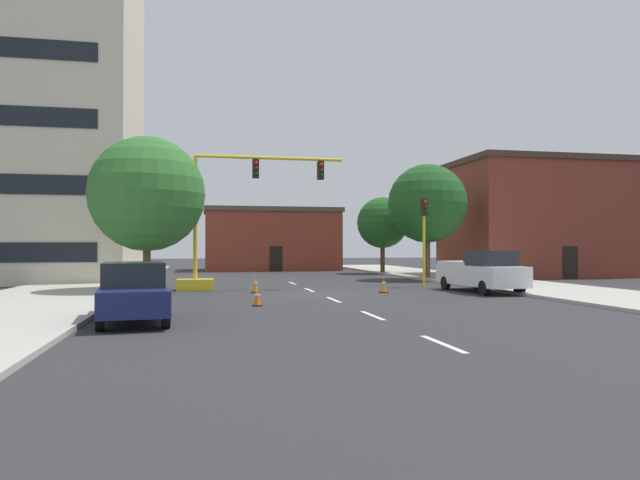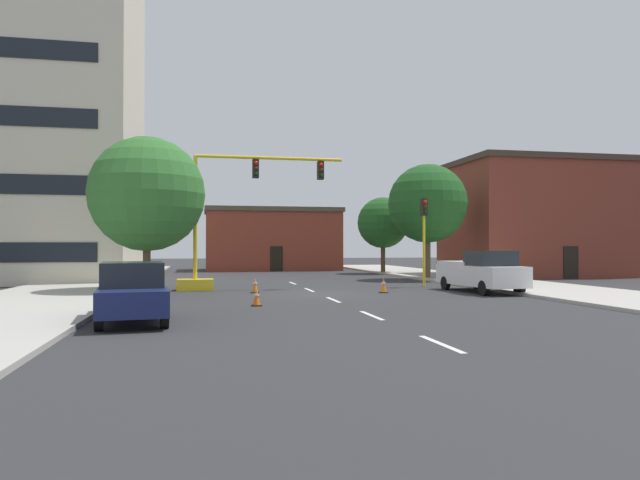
{
  "view_description": "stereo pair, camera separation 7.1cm",
  "coord_description": "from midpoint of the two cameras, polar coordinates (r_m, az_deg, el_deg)",
  "views": [
    {
      "loc": [
        -5.35,
        -26.34,
        2.21
      ],
      "look_at": [
        0.99,
        4.66,
        2.54
      ],
      "focal_mm": 32.74,
      "sensor_mm": 36.0,
      "label": 1
    },
    {
      "loc": [
        -5.28,
        -26.35,
        2.21
      ],
      "look_at": [
        0.99,
        4.66,
        2.54
      ],
      "focal_mm": 32.74,
      "sensor_mm": 36.0,
      "label": 2
    }
  ],
  "objects": [
    {
      "name": "building_tall_left",
      "position": [
        43.18,
        -27.7,
        11.68
      ],
      "size": [
        15.43,
        12.69,
        22.67
      ],
      "color": "beige",
      "rests_on": "ground_plane"
    },
    {
      "name": "lane_stripe_seg_3",
      "position": [
        29.41,
        -0.99,
        -4.9
      ],
      "size": [
        0.16,
        2.4,
        0.01
      ],
      "primitive_type": "cube",
      "color": "silver",
      "rests_on": "ground_plane"
    },
    {
      "name": "lane_stripe_seg_2",
      "position": [
        24.04,
        1.4,
        -5.86
      ],
      "size": [
        0.16,
        2.4,
        0.01
      ],
      "primitive_type": "cube",
      "color": "silver",
      "rests_on": "ground_plane"
    },
    {
      "name": "lane_stripe_seg_4",
      "position": [
        34.82,
        -2.63,
        -4.23
      ],
      "size": [
        0.16,
        2.4,
        0.01
      ],
      "primitive_type": "cube",
      "color": "silver",
      "rests_on": "ground_plane"
    },
    {
      "name": "building_row_right",
      "position": [
        46.37,
        20.26,
        1.98
      ],
      "size": [
        12.19,
        8.99,
        8.51
      ],
      "color": "brown",
      "rests_on": "ground_plane"
    },
    {
      "name": "traffic_cone_roadside_c",
      "position": [
        27.68,
        -6.29,
        -4.42
      ],
      "size": [
        0.36,
        0.36,
        0.74
      ],
      "color": "black",
      "rests_on": "ground_plane"
    },
    {
      "name": "tree_left_near",
      "position": [
        29.21,
        -16.49,
        4.32
      ],
      "size": [
        5.5,
        5.5,
        7.46
      ],
      "color": "brown",
      "rests_on": "ground_plane"
    },
    {
      "name": "ground_plane",
      "position": [
        26.96,
        -0.02,
        -5.3
      ],
      "size": [
        160.0,
        160.0,
        0.0
      ],
      "primitive_type": "plane",
      "color": "#2D2D30"
    },
    {
      "name": "traffic_light_pole_right",
      "position": [
        32.11,
        10.2,
        1.77
      ],
      "size": [
        0.32,
        0.47,
        4.8
      ],
      "color": "yellow",
      "rests_on": "ground_plane"
    },
    {
      "name": "sedan_navy_near_left",
      "position": [
        17.78,
        -17.77,
        -4.83
      ],
      "size": [
        2.35,
        4.68,
        1.74
      ],
      "color": "navy",
      "rests_on": "ground_plane"
    },
    {
      "name": "traffic_cone_roadside_b",
      "position": [
        27.76,
        6.3,
        -4.42
      ],
      "size": [
        0.36,
        0.36,
        0.72
      ],
      "color": "black",
      "rests_on": "ground_plane"
    },
    {
      "name": "building_brick_center",
      "position": [
        54.4,
        -4.71,
        0.08
      ],
      "size": [
        12.29,
        7.45,
        5.68
      ],
      "color": "brown",
      "rests_on": "ground_plane"
    },
    {
      "name": "pickup_truck_white",
      "position": [
        28.96,
        15.55,
        -3.02
      ],
      "size": [
        2.32,
        5.51,
        1.99
      ],
      "color": "white",
      "rests_on": "ground_plane"
    },
    {
      "name": "sidewalk_right",
      "position": [
        38.32,
        14.73,
        -3.78
      ],
      "size": [
        6.0,
        56.0,
        0.14
      ],
      "primitive_type": "cube",
      "color": "#B2ADA3",
      "rests_on": "ground_plane"
    },
    {
      "name": "lane_stripe_seg_1",
      "position": [
        18.75,
        5.17,
        -7.35
      ],
      "size": [
        0.16,
        2.4,
        0.01
      ],
      "primitive_type": "cube",
      "color": "silver",
      "rests_on": "ground_plane"
    },
    {
      "name": "traffic_cone_roadside_a",
      "position": [
        21.7,
        -6.12,
        -5.62
      ],
      "size": [
        0.36,
        0.36,
        0.63
      ],
      "color": "black",
      "rests_on": "ground_plane"
    },
    {
      "name": "tree_right_far",
      "position": [
        47.18,
        6.22,
        1.68
      ],
      "size": [
        4.1,
        4.1,
        6.15
      ],
      "color": "#4C3823",
      "rests_on": "ground_plane"
    },
    {
      "name": "sidewalk_left",
      "position": [
        34.97,
        -21.72,
        -4.06
      ],
      "size": [
        6.0,
        56.0,
        0.14
      ],
      "primitive_type": "cube",
      "color": "#B2ADA3",
      "rests_on": "ground_plane"
    },
    {
      "name": "traffic_signal_gantry",
      "position": [
        29.89,
        -10.02,
        -0.59
      ],
      "size": [
        8.45,
        1.2,
        6.83
      ],
      "color": "yellow",
      "rests_on": "ground_plane"
    },
    {
      "name": "tree_right_mid",
      "position": [
        39.0,
        10.53,
        3.52
      ],
      "size": [
        5.17,
        5.17,
        7.6
      ],
      "color": "brown",
      "rests_on": "ground_plane"
    },
    {
      "name": "lane_stripe_seg_0",
      "position": [
        13.62,
        11.89,
        -9.9
      ],
      "size": [
        0.16,
        2.4,
        0.01
      ],
      "primitive_type": "cube",
      "color": "silver",
      "rests_on": "ground_plane"
    }
  ]
}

